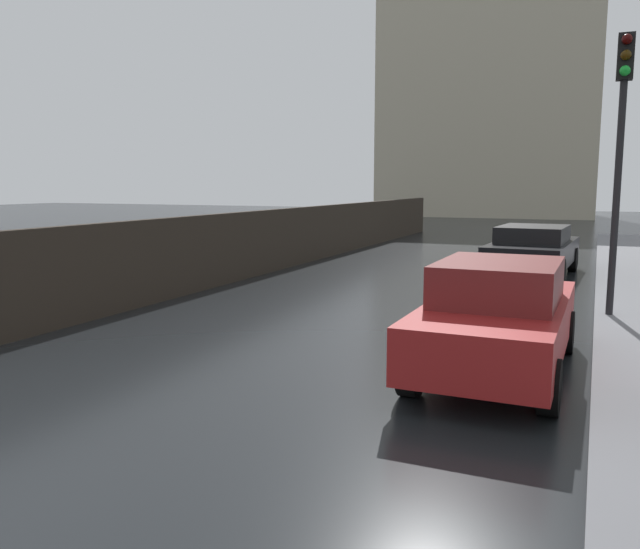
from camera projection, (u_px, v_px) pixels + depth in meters
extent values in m
cube|color=maroon|center=(498.00, 325.00, 8.20)|extent=(1.68, 4.19, 0.64)
cube|color=maroon|center=(499.00, 282.00, 8.03)|extent=(1.45, 1.90, 0.51)
cylinder|color=black|center=(461.00, 323.00, 9.79)|extent=(0.23, 0.61, 0.61)
cylinder|color=black|center=(566.00, 332.00, 9.18)|extent=(0.23, 0.61, 0.61)
cylinder|color=black|center=(411.00, 370.00, 7.31)|extent=(0.23, 0.61, 0.61)
cylinder|color=black|center=(549.00, 387.00, 6.70)|extent=(0.23, 0.61, 0.61)
cube|color=black|center=(533.00, 253.00, 16.84)|extent=(2.12, 4.60, 0.59)
cube|color=black|center=(533.00, 234.00, 16.62)|extent=(1.76, 2.29, 0.42)
cylinder|color=black|center=(510.00, 256.00, 18.57)|extent=(0.26, 0.67, 0.66)
cylinder|color=black|center=(573.00, 259.00, 17.81)|extent=(0.26, 0.67, 0.66)
cylinder|color=black|center=(488.00, 268.00, 15.96)|extent=(0.26, 0.67, 0.66)
cylinder|color=black|center=(560.00, 272.00, 15.19)|extent=(0.26, 0.67, 0.66)
cylinder|color=black|center=(616.00, 200.00, 10.97)|extent=(0.12, 0.12, 4.00)
cube|color=black|center=(626.00, 57.00, 10.64)|extent=(0.26, 0.26, 0.75)
sphere|color=#360503|center=(627.00, 39.00, 10.45)|extent=(0.17, 0.17, 0.17)
sphere|color=#392405|center=(626.00, 55.00, 10.48)|extent=(0.17, 0.17, 0.17)
sphere|color=green|center=(625.00, 71.00, 10.52)|extent=(0.17, 0.17, 0.17)
cube|color=#B2A88E|center=(490.00, 92.00, 47.85)|extent=(15.57, 8.71, 18.42)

